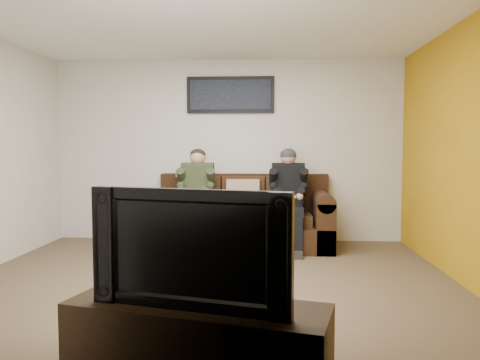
# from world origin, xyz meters

# --- Properties ---
(floor) EXTENTS (5.00, 5.00, 0.00)m
(floor) POSITION_xyz_m (0.00, 0.00, 0.00)
(floor) COLOR brown
(floor) RESTS_ON ground
(ceiling) EXTENTS (5.00, 5.00, 0.00)m
(ceiling) POSITION_xyz_m (0.00, 0.00, 2.60)
(ceiling) COLOR silver
(ceiling) RESTS_ON ground
(wall_back) EXTENTS (5.00, 0.00, 5.00)m
(wall_back) POSITION_xyz_m (0.00, 2.25, 1.30)
(wall_back) COLOR beige
(wall_back) RESTS_ON ground
(wall_front) EXTENTS (5.00, 0.00, 5.00)m
(wall_front) POSITION_xyz_m (0.00, -2.25, 1.30)
(wall_front) COLOR beige
(wall_front) RESTS_ON ground
(wall_right) EXTENTS (0.00, 4.50, 4.50)m
(wall_right) POSITION_xyz_m (2.50, 0.00, 1.30)
(wall_right) COLOR beige
(wall_right) RESTS_ON ground
(accent_wall_right) EXTENTS (0.00, 4.50, 4.50)m
(accent_wall_right) POSITION_xyz_m (2.49, 0.00, 1.30)
(accent_wall_right) COLOR #BC8512
(accent_wall_right) RESTS_ON ground
(sofa) EXTENTS (2.38, 1.03, 0.97)m
(sofa) POSITION_xyz_m (0.24, 1.83, 0.37)
(sofa) COLOR black
(sofa) RESTS_ON ground
(throw_pillow) EXTENTS (0.45, 0.22, 0.45)m
(throw_pillow) POSITION_xyz_m (0.24, 1.88, 0.69)
(throw_pillow) COLOR #A08169
(throw_pillow) RESTS_ON sofa
(throw_blanket) EXTENTS (0.49, 0.24, 0.09)m
(throw_blanket) POSITION_xyz_m (-0.48, 2.13, 0.97)
(throw_blanket) COLOR gray
(throw_blanket) RESTS_ON sofa
(person_left) EXTENTS (0.51, 0.87, 1.33)m
(person_left) POSITION_xyz_m (-0.37, 1.64, 0.76)
(person_left) COLOR #756849
(person_left) RESTS_ON sofa
(person_right) EXTENTS (0.51, 0.86, 1.34)m
(person_right) POSITION_xyz_m (0.86, 1.64, 0.76)
(person_right) COLOR black
(person_right) RESTS_ON sofa
(cat) EXTENTS (0.66, 0.26, 0.24)m
(cat) POSITION_xyz_m (0.34, 1.60, 0.58)
(cat) COLOR #3F2F18
(cat) RESTS_ON sofa
(framed_poster) EXTENTS (1.25, 0.05, 0.52)m
(framed_poster) POSITION_xyz_m (0.04, 2.22, 2.10)
(framed_poster) COLOR black
(framed_poster) RESTS_ON wall_back
(tv_stand) EXTENTS (1.56, 0.83, 0.47)m
(tv_stand) POSITION_xyz_m (0.19, -1.95, 0.23)
(tv_stand) COLOR black
(tv_stand) RESTS_ON ground
(television) EXTENTS (1.15, 0.42, 0.66)m
(television) POSITION_xyz_m (0.19, -1.95, 0.80)
(television) COLOR black
(television) RESTS_ON tv_stand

